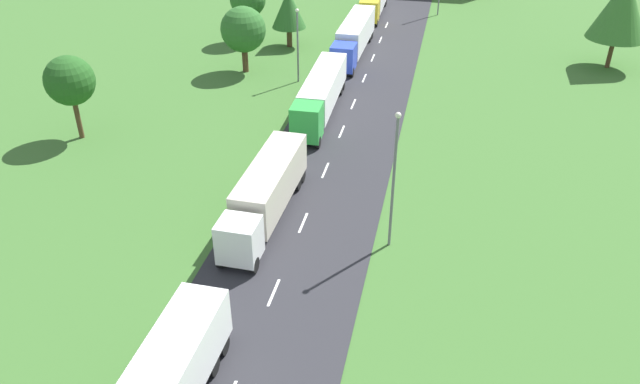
% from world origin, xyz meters
% --- Properties ---
extents(road, '(10.00, 140.00, 0.06)m').
position_xyz_m(road, '(0.00, 24.50, 0.03)').
color(road, '#2B2B30').
rests_on(road, ground).
extents(lane_marking_centre, '(0.16, 120.87, 0.01)m').
position_xyz_m(lane_marking_centre, '(0.00, 21.93, 0.07)').
color(lane_marking_centre, white).
rests_on(lane_marking_centre, road).
extents(truck_second, '(2.78, 12.39, 3.61)m').
position_xyz_m(truck_second, '(-2.57, 33.83, 2.12)').
color(truck_second, white).
rests_on(truck_second, road).
extents(truck_third, '(2.80, 14.47, 3.44)m').
position_xyz_m(truck_third, '(-2.58, 51.21, 2.07)').
color(truck_third, green).
rests_on(truck_third, road).
extents(truck_fourth, '(2.65, 14.81, 3.73)m').
position_xyz_m(truck_fourth, '(-2.32, 67.98, 2.19)').
color(truck_fourth, blue).
rests_on(truck_fourth, road).
extents(lamppost_second, '(0.36, 0.36, 9.28)m').
position_xyz_m(lamppost_second, '(5.96, 32.50, 5.13)').
color(lamppost_second, slate).
rests_on(lamppost_second, ground).
extents(lamppost_third, '(0.36, 0.36, 7.48)m').
position_xyz_m(lamppost_third, '(-6.54, 58.64, 4.21)').
color(lamppost_third, slate).
rests_on(lamppost_third, ground).
extents(tree_oak, '(3.97, 3.97, 6.66)m').
position_xyz_m(tree_oak, '(-10.23, 69.27, 4.43)').
color(tree_oak, '#513823').
rests_on(tree_oak, ground).
extents(tree_maple, '(4.09, 4.09, 7.18)m').
position_xyz_m(tree_maple, '(-21.55, 42.26, 5.11)').
color(tree_maple, '#513823').
rests_on(tree_maple, ground).
extents(tree_elm, '(4.71, 4.71, 6.90)m').
position_xyz_m(tree_elm, '(-12.74, 60.27, 4.51)').
color(tree_elm, '#513823').
rests_on(tree_elm, ground).
extents(tree_ash, '(6.03, 6.03, 9.86)m').
position_xyz_m(tree_ash, '(25.34, 69.79, 6.53)').
color(tree_ash, '#513823').
rests_on(tree_ash, ground).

